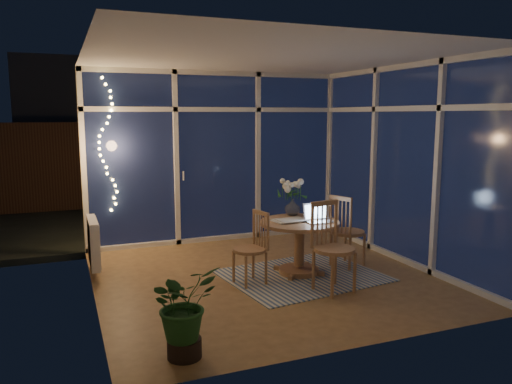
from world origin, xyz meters
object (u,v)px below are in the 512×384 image
chair_left (250,248)px  laptop (320,213)px  potted_plant (184,313)px  dining_table (299,248)px  flower_vase (292,207)px  chair_right (348,230)px  chair_front (334,247)px

chair_left → laptop: size_ratio=2.65×
potted_plant → laptop: bearing=35.8°
dining_table → flower_vase: 0.58m
chair_right → chair_front: chair_front is taller
flower_vase → chair_right: bearing=-27.3°
chair_left → chair_front: chair_front is taller
dining_table → potted_plant: 2.43m
chair_left → laptop: (0.90, -0.01, 0.35)m
dining_table → potted_plant: bearing=-138.7°
chair_left → chair_front: size_ratio=0.85×
chair_left → chair_right: chair_right is taller
chair_front → potted_plant: 2.11m
chair_front → laptop: bearing=67.0°
chair_left → potted_plant: 1.85m
dining_table → chair_left: (-0.70, -0.14, 0.10)m
chair_right → flower_vase: (-0.64, 0.33, 0.29)m
laptop → potted_plant: 2.53m
dining_table → chair_left: chair_left is taller
chair_left → chair_front: (0.78, -0.57, 0.08)m
chair_left → chair_right: 1.43m
chair_left → flower_vase: 0.99m
chair_front → dining_table: bearing=85.3°
chair_front → flower_vase: 1.11m
dining_table → chair_front: size_ratio=0.96×
chair_right → flower_vase: size_ratio=4.56×
chair_left → potted_plant: chair_left is taller
chair_right → flower_vase: 0.77m
dining_table → chair_left: bearing=-168.9°
flower_vase → potted_plant: bearing=-134.0°
chair_front → chair_right: bearing=38.8°
dining_table → flower_vase: bearing=77.8°
chair_left → chair_right: size_ratio=0.90×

